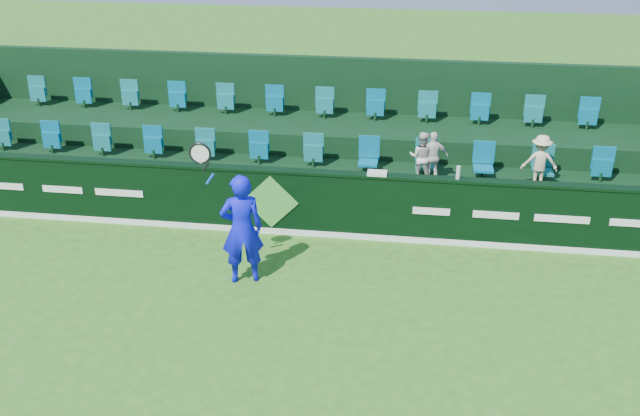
# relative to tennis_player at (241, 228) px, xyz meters

# --- Properties ---
(ground) EXTENTS (60.00, 60.00, 0.00)m
(ground) POSITION_rel_tennis_player_xyz_m (0.13, -2.09, -1.01)
(ground) COLOR #306317
(ground) RESTS_ON ground
(sponsor_hoarding) EXTENTS (16.00, 0.25, 1.35)m
(sponsor_hoarding) POSITION_rel_tennis_player_xyz_m (0.14, 1.91, -0.34)
(sponsor_hoarding) COLOR black
(sponsor_hoarding) RESTS_ON ground
(stand_tier_front) EXTENTS (16.00, 2.00, 0.80)m
(stand_tier_front) POSITION_rel_tennis_player_xyz_m (0.13, 3.01, -0.61)
(stand_tier_front) COLOR black
(stand_tier_front) RESTS_ON ground
(stand_tier_back) EXTENTS (16.00, 1.80, 1.30)m
(stand_tier_back) POSITION_rel_tennis_player_xyz_m (0.13, 4.91, -0.36)
(stand_tier_back) COLOR black
(stand_tier_back) RESTS_ON ground
(stand_rear) EXTENTS (16.00, 4.10, 2.60)m
(stand_rear) POSITION_rel_tennis_player_xyz_m (0.13, 5.35, 0.20)
(stand_rear) COLOR black
(stand_rear) RESTS_ON ground
(seat_row_front) EXTENTS (13.50, 0.50, 0.60)m
(seat_row_front) POSITION_rel_tennis_player_xyz_m (0.13, 3.41, 0.09)
(seat_row_front) COLOR #146D70
(seat_row_front) RESTS_ON stand_tier_front
(seat_row_back) EXTENTS (13.50, 0.50, 0.60)m
(seat_row_back) POSITION_rel_tennis_player_xyz_m (0.13, 5.21, 0.59)
(seat_row_back) COLOR #146D70
(seat_row_back) RESTS_ON stand_tier_back
(tennis_player) EXTENTS (1.29, 0.69, 2.65)m
(tennis_player) POSITION_rel_tennis_player_xyz_m (0.00, 0.00, 0.00)
(tennis_player) COLOR #0E11F2
(tennis_player) RESTS_ON ground
(spectator_left) EXTENTS (0.56, 0.46, 1.05)m
(spectator_left) POSITION_rel_tennis_player_xyz_m (3.00, 3.03, 0.31)
(spectator_left) COLOR beige
(spectator_left) RESTS_ON stand_tier_front
(spectator_middle) EXTENTS (0.66, 0.40, 1.06)m
(spectator_middle) POSITION_rel_tennis_player_xyz_m (3.23, 3.03, 0.32)
(spectator_middle) COLOR silver
(spectator_middle) RESTS_ON stand_tier_front
(spectator_right) EXTENTS (0.72, 0.43, 1.09)m
(spectator_right) POSITION_rel_tennis_player_xyz_m (5.32, 3.03, 0.33)
(spectator_right) COLOR beige
(spectator_right) RESTS_ON stand_tier_front
(towel) EXTENTS (0.37, 0.24, 0.05)m
(towel) POSITION_rel_tennis_player_xyz_m (2.18, 1.91, 0.36)
(towel) COLOR silver
(towel) RESTS_ON sponsor_hoarding
(drinks_bottle) EXTENTS (0.08, 0.08, 0.25)m
(drinks_bottle) POSITION_rel_tennis_player_xyz_m (3.68, 1.91, 0.46)
(drinks_bottle) COLOR silver
(drinks_bottle) RESTS_ON sponsor_hoarding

